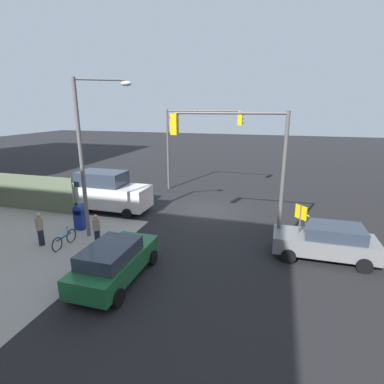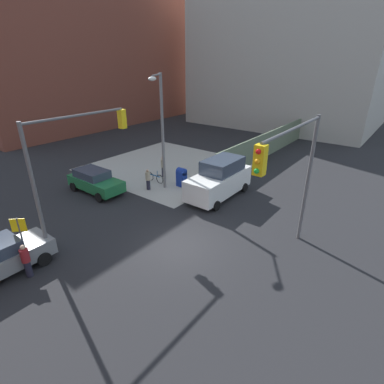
{
  "view_description": "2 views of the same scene",
  "coord_description": "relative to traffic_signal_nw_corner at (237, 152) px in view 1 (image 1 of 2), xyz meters",
  "views": [
    {
      "loc": [
        -4.23,
        18.44,
        6.62
      ],
      "look_at": [
        0.72,
        1.44,
        1.61
      ],
      "focal_mm": 28.0,
      "sensor_mm": 36.0,
      "label": 1
    },
    {
      "loc": [
        -9.79,
        -8.34,
        8.8
      ],
      "look_at": [
        1.85,
        0.65,
        2.22
      ],
      "focal_mm": 28.0,
      "sensor_mm": 36.0,
      "label": 2
    }
  ],
  "objects": [
    {
      "name": "mailbox_blue",
      "position": [
        8.57,
        0.5,
        -3.87
      ],
      "size": [
        0.56,
        0.64,
        1.43
      ],
      "color": "navy",
      "rests_on": "ground"
    },
    {
      "name": "pedestrian_crossing",
      "position": [
        6.57,
        2.0,
        -3.83
      ],
      "size": [
        0.36,
        0.36,
        1.56
      ],
      "rotation": [
        0.0,
        0.0,
        4.25
      ],
      "color": "#9E937A",
      "rests_on": "ground"
    },
    {
      "name": "pedestrian_walking_north",
      "position": [
        9.17,
        2.9,
        -3.75
      ],
      "size": [
        0.36,
        0.36,
        1.7
      ],
      "rotation": [
        0.0,
        0.0,
        5.62
      ],
      "color": "#9E937A",
      "rests_on": "ground"
    },
    {
      "name": "bicycle_leaning_on_fence",
      "position": [
        7.97,
        2.7,
        -4.29
      ],
      "size": [
        0.05,
        1.75,
        0.97
      ],
      "color": "black",
      "rests_on": "ground"
    },
    {
      "name": "traffic_signal_se_corner",
      "position": [
        4.5,
        -9.0,
        0.03
      ],
      "size": [
        6.14,
        0.36,
        6.5
      ],
      "color": "#59595B",
      "rests_on": "ground"
    },
    {
      "name": "pedestrian_waiting",
      "position": [
        -3.43,
        -0.7,
        -3.8
      ],
      "size": [
        0.36,
        0.36,
        1.61
      ],
      "rotation": [
        0.0,
        0.0,
        5.5
      ],
      "color": "maroon",
      "rests_on": "ground"
    },
    {
      "name": "warning_sign_two_way",
      "position": [
        -3.03,
        0.29,
        -3.0
      ],
      "size": [
        0.48,
        0.48,
        2.4
      ],
      "color": "#4C4C4C",
      "rests_on": "ground"
    },
    {
      "name": "traffic_signal_nw_corner",
      "position": [
        0.0,
        0.0,
        0.0
      ],
      "size": [
        5.57,
        0.36,
        6.5
      ],
      "color": "#59595B",
      "rests_on": "ground"
    },
    {
      "name": "ground_plane",
      "position": [
        2.37,
        -4.5,
        -4.64
      ],
      "size": [
        120.0,
        120.0,
        0.0
      ],
      "primitive_type": "plane",
      "color": "black"
    },
    {
      "name": "coupe_green",
      "position": [
        3.99,
        4.71,
        -3.79
      ],
      "size": [
        2.02,
        4.38,
        1.62
      ],
      "color": "#1E6638",
      "rests_on": "ground"
    },
    {
      "name": "sedan_gray",
      "position": [
        -4.2,
        0.43,
        -3.79
      ],
      "size": [
        4.41,
        2.02,
        1.62
      ],
      "color": "slate",
      "rests_on": "ground"
    },
    {
      "name": "van_white_delivery",
      "position": [
        8.79,
        -2.7,
        -3.36
      ],
      "size": [
        5.4,
        2.32,
        2.62
      ],
      "color": "white",
      "rests_on": "ground"
    },
    {
      "name": "street_lamp_corner",
      "position": [
        7.26,
        1.1,
        0.06
      ],
      "size": [
        2.41,
        1.56,
        8.0
      ],
      "color": "slate",
      "rests_on": "ground"
    }
  ]
}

